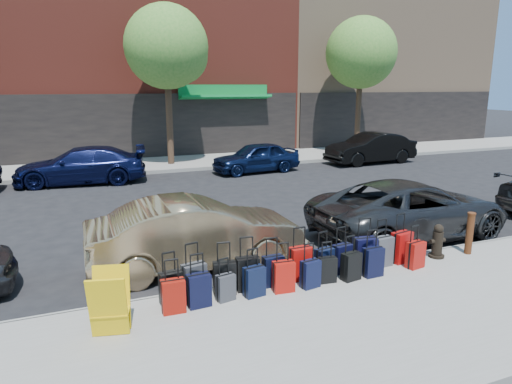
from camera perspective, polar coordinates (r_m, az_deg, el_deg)
name	(u,v)px	position (r m, az deg, el deg)	size (l,w,h in m)	color
ground	(222,221)	(13.22, -4.24, -3.59)	(120.00, 120.00, 0.00)	black
sidewalk_near	(347,325)	(7.72, 11.36, -16.00)	(60.00, 4.00, 0.15)	gray
sidewalk_far	(159,164)	(22.71, -12.03, 3.43)	(60.00, 4.00, 0.15)	gray
curb_near	(291,277)	(9.29, 4.43, -10.56)	(60.00, 0.08, 0.15)	gray
curb_far	(167,171)	(20.75, -11.03, 2.57)	(60.00, 0.08, 0.15)	gray
building_right	(354,13)	(36.38, 12.10, 21.08)	(15.00, 12.12, 18.00)	#9A7B5E
tree_center	(170,49)	(22.09, -10.76, 17.12)	(3.80, 3.80, 7.27)	black
tree_right	(363,55)	(26.31, 13.27, 16.34)	(3.80, 3.80, 7.27)	black
suitcase_front_0	(171,287)	(8.10, -10.58, -11.64)	(0.41, 0.26, 0.92)	black
suitcase_front_1	(194,280)	(8.24, -7.73, -10.91)	(0.45, 0.30, 1.00)	#343438
suitcase_front_2	(225,278)	(8.31, -3.95, -10.66)	(0.43, 0.28, 0.96)	black
suitcase_front_3	(248,274)	(8.44, -1.06, -10.16)	(0.44, 0.27, 1.01)	black
suitcase_front_4	(273,271)	(8.63, 2.14, -9.80)	(0.39, 0.22, 0.92)	black
suitcase_front_5	(300,263)	(8.90, 5.58, -8.86)	(0.44, 0.25, 1.04)	#A70E0A
suitcase_front_6	(324,262)	(9.13, 8.51, -8.66)	(0.41, 0.28, 0.90)	black
suitcase_front_7	(342,258)	(9.35, 10.72, -8.15)	(0.41, 0.27, 0.93)	black
suitcase_front_8	(365,254)	(9.57, 13.43, -7.49)	(0.48, 0.31, 1.08)	black
suitcase_front_9	(383,251)	(9.86, 15.53, -7.16)	(0.43, 0.26, 1.00)	#414247
suitcase_front_10	(401,247)	(10.17, 17.73, -6.57)	(0.48, 0.33, 1.06)	#A40B0A
suitcase_back_0	(173,296)	(7.80, -10.29, -12.68)	(0.39, 0.23, 0.91)	maroon
suitcase_back_1	(199,290)	(7.92, -7.16, -12.09)	(0.40, 0.25, 0.93)	black
suitcase_back_2	(226,287)	(8.10, -3.82, -11.81)	(0.35, 0.24, 0.76)	#353539
suitcase_back_3	(254,281)	(8.22, -0.22, -11.12)	(0.40, 0.27, 0.88)	black
suitcase_back_4	(284,277)	(8.40, 3.46, -10.50)	(0.40, 0.25, 0.92)	#A9120A
suitcase_back_5	(310,274)	(8.62, 6.81, -10.11)	(0.38, 0.26, 0.84)	black
suitcase_back_6	(327,270)	(8.88, 8.90, -9.57)	(0.35, 0.23, 0.79)	black
suitcase_back_7	(351,266)	(9.05, 11.81, -9.08)	(0.40, 0.27, 0.88)	black
suitcase_back_8	(373,262)	(9.31, 14.38, -8.45)	(0.40, 0.24, 0.94)	black
suitcase_back_10	(415,255)	(9.97, 19.31, -7.41)	(0.41, 0.28, 0.89)	#A3100A
fire_hydrant	(437,242)	(10.70, 21.74, -5.83)	(0.37, 0.34, 0.75)	black
bollard	(470,233)	(11.16, 25.15, -4.62)	(0.17, 0.17, 0.94)	#38190C
display_rack	(110,303)	(7.34, -17.79, -13.09)	(0.67, 0.71, 0.98)	yellow
car_near_1	(197,234)	(9.77, -7.36, -5.17)	(1.58, 4.54, 1.50)	tan
car_near_2	(410,209)	(12.30, 18.74, -2.01)	(2.43, 5.28, 1.47)	#2E2E30
car_far_1	(81,165)	(19.33, -21.05, 3.11)	(2.03, 4.98, 1.45)	#0C1137
car_far_2	(256,157)	(20.45, -0.01, 4.35)	(1.59, 3.94, 1.34)	#0D193B
car_far_3	(371,148)	(23.55, 14.12, 5.34)	(1.61, 4.60, 1.52)	black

